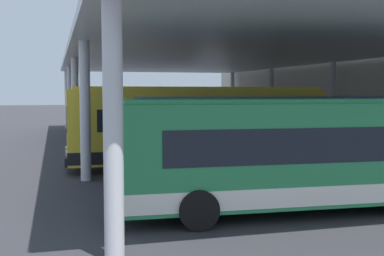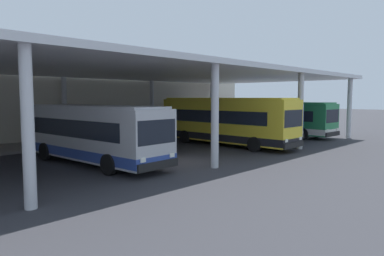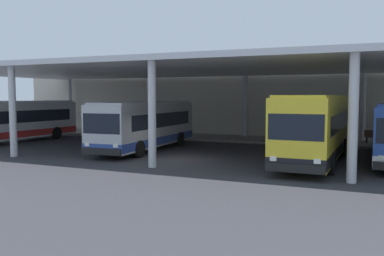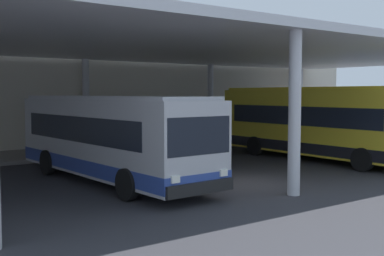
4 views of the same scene
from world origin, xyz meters
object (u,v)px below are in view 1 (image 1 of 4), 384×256
(bus_second_bay, at_px, (162,118))
(bus_middle_bay, at_px, (197,126))
(bus_nearest_bay, at_px, (139,111))
(bus_far_bay, at_px, (273,138))
(bus_departing, at_px, (301,153))

(bus_second_bay, height_order, bus_middle_bay, bus_middle_bay)
(bus_nearest_bay, height_order, bus_far_bay, same)
(bus_nearest_bay, distance_m, bus_middle_bay, 22.52)
(bus_second_bay, relative_size, bus_far_bay, 1.00)
(bus_nearest_bay, height_order, bus_departing, same)
(bus_far_bay, bearing_deg, bus_departing, -14.70)
(bus_second_bay, distance_m, bus_departing, 19.52)
(bus_nearest_bay, xyz_separation_m, bus_middle_bay, (22.49, -1.11, 0.19))
(bus_middle_bay, xyz_separation_m, bus_far_bay, (4.43, 1.65, -0.19))
(bus_middle_bay, xyz_separation_m, bus_departing, (8.71, 0.53, -0.19))
(bus_middle_bay, height_order, bus_departing, bus_middle_bay)
(bus_nearest_bay, distance_m, bus_far_bay, 26.93)
(bus_second_bay, relative_size, bus_departing, 1.00)
(bus_far_bay, bearing_deg, bus_nearest_bay, -178.85)
(bus_nearest_bay, distance_m, bus_second_bay, 11.68)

